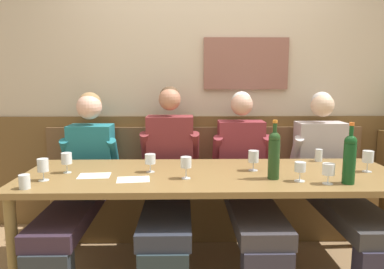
# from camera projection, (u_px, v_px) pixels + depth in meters

# --- Properties ---
(room_wall_back) EXTENTS (6.80, 0.12, 2.80)m
(room_wall_back) POSITION_uv_depth(u_px,v_px,m) (205.00, 76.00, 3.38)
(room_wall_back) COLOR #C7B49A
(room_wall_back) RESTS_ON ground
(wood_wainscot_panel) EXTENTS (6.80, 0.03, 1.04)m
(wood_wainscot_panel) POSITION_uv_depth(u_px,v_px,m) (205.00, 171.00, 3.46)
(wood_wainscot_panel) COLOR brown
(wood_wainscot_panel) RESTS_ON ground
(wall_bench) EXTENTS (2.91, 0.42, 0.94)m
(wall_bench) POSITION_uv_depth(u_px,v_px,m) (206.00, 202.00, 3.29)
(wall_bench) COLOR brown
(wall_bench) RESTS_ON ground
(dining_table) EXTENTS (2.61, 0.87, 0.73)m
(dining_table) POSITION_uv_depth(u_px,v_px,m) (212.00, 182.00, 2.55)
(dining_table) COLOR brown
(dining_table) RESTS_ON ground
(person_right_seat) EXTENTS (0.48, 1.30, 1.27)m
(person_right_seat) POSITION_uv_depth(u_px,v_px,m) (81.00, 175.00, 2.87)
(person_right_seat) COLOR #2A3037
(person_right_seat) RESTS_ON ground
(person_left_seat) EXTENTS (0.50, 1.29, 1.32)m
(person_left_seat) POSITION_uv_depth(u_px,v_px,m) (169.00, 175.00, 2.88)
(person_left_seat) COLOR #25333A
(person_left_seat) RESTS_ON ground
(person_center_left_seat) EXTENTS (0.50, 1.29, 1.27)m
(person_center_left_seat) POSITION_uv_depth(u_px,v_px,m) (247.00, 178.00, 2.87)
(person_center_left_seat) COLOR #2E2D3C
(person_center_left_seat) RESTS_ON ground
(person_center_right_seat) EXTENTS (0.52, 1.29, 1.27)m
(person_center_right_seat) POSITION_uv_depth(u_px,v_px,m) (335.00, 177.00, 2.89)
(person_center_right_seat) COLOR #2C293C
(person_center_right_seat) RESTS_ON ground
(wine_bottle_clear_water) EXTENTS (0.08, 0.08, 0.39)m
(wine_bottle_clear_water) POSITION_uv_depth(u_px,v_px,m) (350.00, 158.00, 2.26)
(wine_bottle_clear_water) COLOR #124219
(wine_bottle_clear_water) RESTS_ON dining_table
(wine_bottle_amber_mid) EXTENTS (0.08, 0.08, 0.39)m
(wine_bottle_amber_mid) POSITION_uv_depth(u_px,v_px,m) (274.00, 154.00, 2.37)
(wine_bottle_amber_mid) COLOR #203E1A
(wine_bottle_amber_mid) RESTS_ON dining_table
(wine_glass_right_end) EXTENTS (0.07, 0.07, 0.13)m
(wine_glass_right_end) POSITION_uv_depth(u_px,v_px,m) (300.00, 168.00, 2.33)
(wine_glass_right_end) COLOR silver
(wine_glass_right_end) RESTS_ON dining_table
(wine_glass_center_rear) EXTENTS (0.07, 0.07, 0.13)m
(wine_glass_center_rear) POSITION_uv_depth(u_px,v_px,m) (150.00, 159.00, 2.55)
(wine_glass_center_rear) COLOR silver
(wine_glass_center_rear) RESTS_ON dining_table
(wine_glass_near_bucket) EXTENTS (0.07, 0.07, 0.14)m
(wine_glass_near_bucket) POSITION_uv_depth(u_px,v_px,m) (67.00, 159.00, 2.53)
(wine_glass_near_bucket) COLOR silver
(wine_glass_near_bucket) RESTS_ON dining_table
(wine_glass_by_bottle) EXTENTS (0.07, 0.07, 0.14)m
(wine_glass_by_bottle) POSITION_uv_depth(u_px,v_px,m) (43.00, 166.00, 2.34)
(wine_glass_by_bottle) COLOR silver
(wine_glass_by_bottle) RESTS_ON dining_table
(wine_glass_mid_left) EXTENTS (0.07, 0.07, 0.15)m
(wine_glass_mid_left) POSITION_uv_depth(u_px,v_px,m) (253.00, 158.00, 2.60)
(wine_glass_mid_left) COLOR silver
(wine_glass_mid_left) RESTS_ON dining_table
(wine_glass_mid_right) EXTENTS (0.08, 0.08, 0.15)m
(wine_glass_mid_right) POSITION_uv_depth(u_px,v_px,m) (368.00, 158.00, 2.56)
(wine_glass_mid_right) COLOR silver
(wine_glass_mid_right) RESTS_ON dining_table
(wine_glass_left_end) EXTENTS (0.08, 0.08, 0.13)m
(wine_glass_left_end) POSITION_uv_depth(u_px,v_px,m) (328.00, 170.00, 2.27)
(wine_glass_left_end) COLOR silver
(wine_glass_left_end) RESTS_ON dining_table
(wine_glass_center_front) EXTENTS (0.07, 0.07, 0.15)m
(wine_glass_center_front) POSITION_uv_depth(u_px,v_px,m) (186.00, 163.00, 2.39)
(wine_glass_center_front) COLOR silver
(wine_glass_center_front) RESTS_ON dining_table
(water_tumbler_right) EXTENTS (0.06, 0.06, 0.10)m
(water_tumbler_right) POSITION_uv_depth(u_px,v_px,m) (319.00, 155.00, 2.90)
(water_tumbler_right) COLOR silver
(water_tumbler_right) RESTS_ON dining_table
(water_tumbler_left) EXTENTS (0.07, 0.07, 0.09)m
(water_tumbler_left) POSITION_uv_depth(u_px,v_px,m) (25.00, 182.00, 2.18)
(water_tumbler_left) COLOR silver
(water_tumbler_left) RESTS_ON dining_table
(tasting_sheet_left_guest) EXTENTS (0.23, 0.17, 0.00)m
(tasting_sheet_left_guest) POSITION_uv_depth(u_px,v_px,m) (133.00, 179.00, 2.38)
(tasting_sheet_left_guest) COLOR white
(tasting_sheet_left_guest) RESTS_ON dining_table
(tasting_sheet_right_guest) EXTENTS (0.22, 0.17, 0.00)m
(tasting_sheet_right_guest) POSITION_uv_depth(u_px,v_px,m) (94.00, 176.00, 2.47)
(tasting_sheet_right_guest) COLOR white
(tasting_sheet_right_guest) RESTS_ON dining_table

